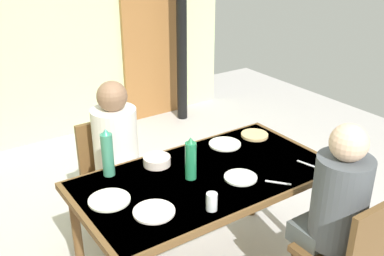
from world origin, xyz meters
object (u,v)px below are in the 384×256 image
object	(u,v)px
person_near_diner	(338,198)
water_bottle_green_far	(191,159)
dining_table	(206,185)
water_bottle_green_near	(108,153)
person_far_diner	(117,144)
chair_far_diner	(111,173)
chair_near_diner	(351,254)
serving_bowl_center	(157,161)

from	to	relation	value
person_near_diner	water_bottle_green_far	bearing A→B (deg)	128.24
dining_table	water_bottle_green_near	distance (m)	0.62
person_far_diner	person_near_diner	bearing A→B (deg)	118.98
person_near_diner	water_bottle_green_far	distance (m)	0.83
dining_table	chair_far_diner	bearing A→B (deg)	110.29
chair_near_diner	person_far_diner	world-z (taller)	person_far_diner
chair_near_diner	chair_far_diner	distance (m)	1.69
water_bottle_green_near	water_bottle_green_far	size ratio (longest dim) A/B	1.13
person_near_diner	serving_bowl_center	distance (m)	1.08
person_far_diner	serving_bowl_center	size ratio (longest dim) A/B	4.53
dining_table	chair_near_diner	xyz separation A→B (m)	(0.42, -0.77, -0.19)
person_near_diner	person_far_diner	size ratio (longest dim) A/B	1.00
dining_table	person_far_diner	distance (m)	0.70
dining_table	chair_far_diner	size ratio (longest dim) A/B	1.79
serving_bowl_center	person_far_diner	bearing A→B (deg)	106.07
water_bottle_green_far	dining_table	bearing A→B (deg)	-11.38
serving_bowl_center	dining_table	bearing A→B (deg)	-56.46
serving_bowl_center	water_bottle_green_far	bearing A→B (deg)	-71.81
person_far_diner	serving_bowl_center	world-z (taller)	person_far_diner
dining_table	water_bottle_green_near	world-z (taller)	water_bottle_green_near
dining_table	water_bottle_green_near	bearing A→B (deg)	145.60
chair_near_diner	dining_table	bearing A→B (deg)	118.42
person_far_diner	water_bottle_green_near	xyz separation A→B (m)	(-0.19, -0.30, 0.12)
water_bottle_green_near	chair_near_diner	bearing A→B (deg)	-50.80
person_near_diner	water_bottle_green_far	size ratio (longest dim) A/B	2.91
person_far_diner	water_bottle_green_far	distance (m)	0.65
dining_table	chair_far_diner	xyz separation A→B (m)	(-0.28, 0.77, -0.19)
dining_table	person_far_diner	xyz separation A→B (m)	(-0.28, 0.63, 0.10)
dining_table	chair_near_diner	size ratio (longest dim) A/B	1.79
water_bottle_green_near	water_bottle_green_far	bearing A→B (deg)	-38.96
dining_table	person_far_diner	bearing A→B (deg)	114.21
water_bottle_green_far	serving_bowl_center	world-z (taller)	water_bottle_green_far
water_bottle_green_far	chair_near_diner	bearing A→B (deg)	-56.92
person_near_diner	chair_near_diner	bearing A→B (deg)	-90.00
water_bottle_green_near	serving_bowl_center	distance (m)	0.32
chair_near_diner	person_far_diner	distance (m)	1.59
chair_near_diner	chair_far_diner	bearing A→B (deg)	114.49
dining_table	water_bottle_green_near	xyz separation A→B (m)	(-0.48, 0.33, 0.21)
chair_near_diner	person_near_diner	world-z (taller)	person_near_diner
serving_bowl_center	chair_near_diner	bearing A→B (deg)	-60.19
water_bottle_green_far	serving_bowl_center	xyz separation A→B (m)	(-0.08, 0.25, -0.10)
person_far_diner	water_bottle_green_far	bearing A→B (deg)	106.95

